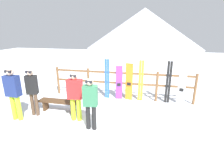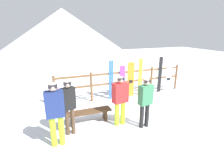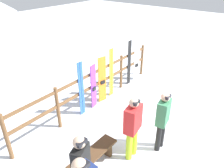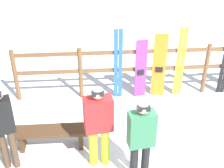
{
  "view_description": "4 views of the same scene",
  "coord_description": "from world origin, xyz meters",
  "px_view_note": "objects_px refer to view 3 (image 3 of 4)",
  "views": [
    {
      "loc": [
        1.12,
        -4.91,
        2.94
      ],
      "look_at": [
        -0.18,
        1.13,
        0.98
      ],
      "focal_mm": 28.0,
      "sensor_mm": 36.0,
      "label": 1
    },
    {
      "loc": [
        -3.24,
        -4.66,
        2.99
      ],
      "look_at": [
        -0.98,
        1.11,
        1.04
      ],
      "focal_mm": 28.0,
      "sensor_mm": 36.0,
      "label": 2
    },
    {
      "loc": [
        -4.5,
        -2.04,
        4.06
      ],
      "look_at": [
        -0.2,
        1.3,
        1.14
      ],
      "focal_mm": 35.0,
      "sensor_mm": 36.0,
      "label": 3
    },
    {
      "loc": [
        -1.23,
        -4.15,
        4.22
      ],
      "look_at": [
        -0.82,
        1.36,
        0.83
      ],
      "focal_mm": 50.0,
      "sensor_mm": 36.0,
      "label": 4
    }
  ],
  "objects_px": {
    "snowboard_orange": "(102,80)",
    "ski_pair_black": "(129,63)",
    "snowboard_purple": "(94,87)",
    "ski_pair_yellow": "(111,73)",
    "person_plaid_green": "(163,118)",
    "person_red": "(133,125)",
    "person_black": "(82,167)",
    "ski_pair_blue": "(81,89)",
    "bench": "(90,158)",
    "snowboard_white": "(136,64)"
  },
  "relations": [
    {
      "from": "snowboard_orange",
      "to": "snowboard_white",
      "type": "distance_m",
      "value": 2.11
    },
    {
      "from": "ski_pair_blue",
      "to": "snowboard_purple",
      "type": "xyz_separation_m",
      "value": [
        0.53,
        -0.0,
        -0.14
      ]
    },
    {
      "from": "ski_pair_blue",
      "to": "snowboard_white",
      "type": "distance_m",
      "value": 3.07
    },
    {
      "from": "bench",
      "to": "person_plaid_green",
      "type": "height_order",
      "value": "person_plaid_green"
    },
    {
      "from": "snowboard_white",
      "to": "snowboard_purple",
      "type": "bearing_deg",
      "value": 180.0
    },
    {
      "from": "ski_pair_black",
      "to": "bench",
      "type": "bearing_deg",
      "value": -157.3
    },
    {
      "from": "ski_pair_yellow",
      "to": "ski_pair_black",
      "type": "xyz_separation_m",
      "value": [
        1.1,
        0.0,
        0.0
      ]
    },
    {
      "from": "bench",
      "to": "ski_pair_yellow",
      "type": "distance_m",
      "value": 3.36
    },
    {
      "from": "person_red",
      "to": "ski_pair_blue",
      "type": "height_order",
      "value": "ski_pair_blue"
    },
    {
      "from": "person_plaid_green",
      "to": "ski_pair_blue",
      "type": "relative_size",
      "value": 0.93
    },
    {
      "from": "person_red",
      "to": "ski_pair_yellow",
      "type": "distance_m",
      "value": 2.93
    },
    {
      "from": "bench",
      "to": "person_black",
      "type": "distance_m",
      "value": 1.06
    },
    {
      "from": "ski_pair_yellow",
      "to": "ski_pair_black",
      "type": "bearing_deg",
      "value": 0.0
    },
    {
      "from": "bench",
      "to": "ski_pair_black",
      "type": "distance_m",
      "value": 4.34
    },
    {
      "from": "snowboard_purple",
      "to": "ski_pair_black",
      "type": "xyz_separation_m",
      "value": [
        2.02,
        0.0,
        0.14
      ]
    },
    {
      "from": "snowboard_purple",
      "to": "ski_pair_yellow",
      "type": "height_order",
      "value": "ski_pair_yellow"
    },
    {
      "from": "bench",
      "to": "person_plaid_green",
      "type": "xyz_separation_m",
      "value": [
        1.56,
        -0.91,
        0.61
      ]
    },
    {
      "from": "ski_pair_yellow",
      "to": "ski_pair_blue",
      "type": "bearing_deg",
      "value": 180.0
    },
    {
      "from": "ski_pair_black",
      "to": "person_plaid_green",
      "type": "bearing_deg",
      "value": -133.22
    },
    {
      "from": "snowboard_orange",
      "to": "snowboard_purple",
      "type": "bearing_deg",
      "value": -179.99
    },
    {
      "from": "snowboard_purple",
      "to": "snowboard_white",
      "type": "height_order",
      "value": "snowboard_purple"
    },
    {
      "from": "ski_pair_blue",
      "to": "ski_pair_black",
      "type": "xyz_separation_m",
      "value": [
        2.54,
        0.0,
        0.0
      ]
    },
    {
      "from": "person_plaid_green",
      "to": "ski_pair_black",
      "type": "height_order",
      "value": "ski_pair_black"
    },
    {
      "from": "person_plaid_green",
      "to": "snowboard_orange",
      "type": "height_order",
      "value": "person_plaid_green"
    },
    {
      "from": "person_black",
      "to": "snowboard_white",
      "type": "relative_size",
      "value": 1.23
    },
    {
      "from": "person_red",
      "to": "ski_pair_yellow",
      "type": "height_order",
      "value": "ski_pair_yellow"
    },
    {
      "from": "snowboard_purple",
      "to": "person_plaid_green",
      "type": "bearing_deg",
      "value": -98.84
    },
    {
      "from": "snowboard_orange",
      "to": "ski_pair_black",
      "type": "bearing_deg",
      "value": 0.12
    },
    {
      "from": "snowboard_purple",
      "to": "ski_pair_yellow",
      "type": "bearing_deg",
      "value": 0.21
    },
    {
      "from": "ski_pair_blue",
      "to": "ski_pair_black",
      "type": "distance_m",
      "value": 2.54
    },
    {
      "from": "snowboard_orange",
      "to": "ski_pair_black",
      "type": "xyz_separation_m",
      "value": [
        1.59,
        0.0,
        0.08
      ]
    },
    {
      "from": "person_red",
      "to": "snowboard_purple",
      "type": "xyz_separation_m",
      "value": [
        1.06,
        2.16,
        -0.21
      ]
    },
    {
      "from": "bench",
      "to": "person_plaid_green",
      "type": "distance_m",
      "value": 1.9
    },
    {
      "from": "bench",
      "to": "snowboard_orange",
      "type": "distance_m",
      "value": 2.94
    },
    {
      "from": "ski_pair_blue",
      "to": "snowboard_purple",
      "type": "relative_size",
      "value": 1.18
    },
    {
      "from": "bench",
      "to": "snowboard_white",
      "type": "bearing_deg",
      "value": 20.24
    },
    {
      "from": "ski_pair_black",
      "to": "person_red",
      "type": "bearing_deg",
      "value": -144.91
    },
    {
      "from": "person_red",
      "to": "snowboard_purple",
      "type": "bearing_deg",
      "value": 63.86
    },
    {
      "from": "snowboard_orange",
      "to": "ski_pair_yellow",
      "type": "distance_m",
      "value": 0.5
    },
    {
      "from": "snowboard_purple",
      "to": "snowboard_orange",
      "type": "xyz_separation_m",
      "value": [
        0.43,
        0.0,
        0.06
      ]
    },
    {
      "from": "person_black",
      "to": "ski_pair_blue",
      "type": "bearing_deg",
      "value": 45.22
    },
    {
      "from": "ski_pair_blue",
      "to": "snowboard_orange",
      "type": "height_order",
      "value": "ski_pair_blue"
    },
    {
      "from": "snowboard_purple",
      "to": "snowboard_orange",
      "type": "distance_m",
      "value": 0.43
    },
    {
      "from": "ski_pair_black",
      "to": "person_black",
      "type": "bearing_deg",
      "value": -155.47
    },
    {
      "from": "ski_pair_black",
      "to": "ski_pair_yellow",
      "type": "bearing_deg",
      "value": 180.0
    },
    {
      "from": "person_red",
      "to": "snowboard_orange",
      "type": "distance_m",
      "value": 2.62
    },
    {
      "from": "bench",
      "to": "person_red",
      "type": "height_order",
      "value": "person_red"
    },
    {
      "from": "person_black",
      "to": "ski_pair_blue",
      "type": "relative_size",
      "value": 0.97
    },
    {
      "from": "snowboard_orange",
      "to": "ski_pair_yellow",
      "type": "height_order",
      "value": "ski_pair_yellow"
    },
    {
      "from": "person_plaid_green",
      "to": "person_black",
      "type": "relative_size",
      "value": 0.96
    }
  ]
}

